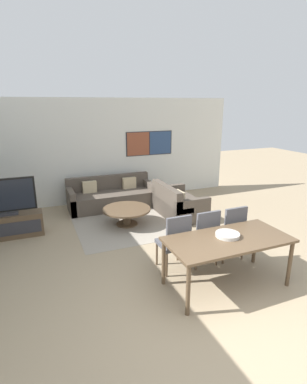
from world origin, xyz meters
name	(u,v)px	position (x,y,z in m)	size (l,w,h in m)	color
ground_plane	(228,334)	(0.00, 0.00, 0.00)	(24.00, 24.00, 0.00)	#9E896B
wall_back	(108,151)	(0.03, 5.67, 1.40)	(7.41, 0.09, 2.80)	silver
area_rug	(127,224)	(-0.09, 3.70, 0.00)	(2.28, 2.19, 0.01)	gray
tv_console	(11,226)	(-2.50, 3.98, 0.24)	(1.27, 0.40, 0.49)	brown
television	(6,197)	(-2.50, 3.98, 0.86)	(1.11, 0.20, 0.76)	#2D2D33
sofa_main	(111,197)	(-0.09, 5.05, 0.27)	(2.25, 0.88, 0.79)	#51473D
sofa_side	(177,205)	(1.22, 3.78, 0.27)	(0.88, 1.40, 0.79)	#51473D
coffee_table	(127,212)	(-0.09, 3.70, 0.29)	(1.08, 1.08, 0.39)	brown
dining_table	(228,243)	(0.58, 0.88, 0.70)	(1.84, 0.88, 0.77)	brown
dining_chair_left	(175,240)	(0.05, 1.53, 0.55)	(0.46, 0.46, 1.00)	#4C4C51
dining_chair_centre	(204,235)	(0.58, 1.53, 0.55)	(0.46, 0.46, 1.00)	#4C4C51
dining_chair_right	(230,230)	(1.11, 1.52, 0.55)	(0.46, 0.46, 1.00)	#4C4C51
fruit_bowl	(228,235)	(0.61, 0.94, 0.80)	(0.36, 0.36, 0.05)	#B7B2A8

